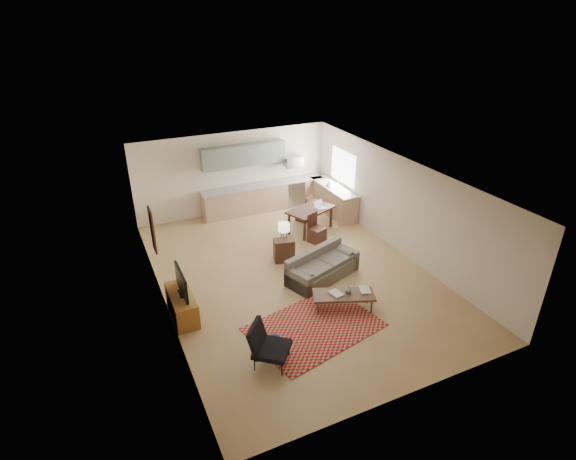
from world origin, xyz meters
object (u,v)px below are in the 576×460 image
sofa (323,265)px  dining_table (310,220)px  armchair (272,346)px  console_table (284,250)px  coffee_table (343,301)px  tv_credenza (182,305)px

sofa → dining_table: dining_table is taller
armchair → console_table: bearing=11.7°
armchair → console_table: armchair is taller
sofa → coffee_table: size_ratio=1.48×
tv_credenza → armchair: bearing=-61.0°
sofa → coffee_table: sofa is taller
coffee_table → tv_credenza: (-3.39, 1.29, 0.08)m
sofa → tv_credenza: 3.61m
sofa → coffee_table: bearing=-118.5°
sofa → dining_table: (0.96, 2.53, 0.01)m
sofa → tv_credenza: size_ratio=1.62×
sofa → console_table: size_ratio=3.25×
sofa → tv_credenza: (-3.61, -0.08, -0.07)m
coffee_table → armchair: (-2.16, -0.93, 0.22)m
dining_table → sofa: bearing=-132.9°
tv_credenza → console_table: bearing=22.7°
tv_credenza → dining_table: bearing=29.8°
armchair → dining_table: armchair is taller
coffee_table → tv_credenza: size_ratio=1.10×
tv_credenza → dining_table: size_ratio=0.88×
sofa → console_table: (-0.53, 1.21, -0.04)m
console_table → sofa: bearing=-52.7°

